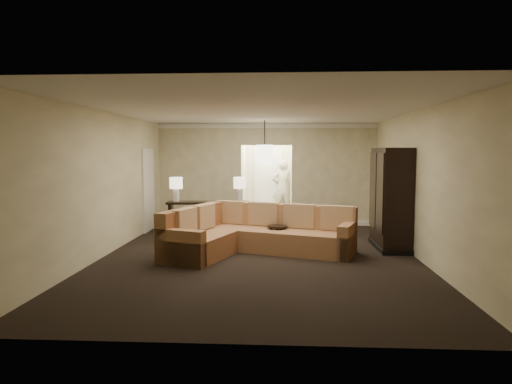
# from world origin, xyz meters

# --- Properties ---
(ground) EXTENTS (8.00, 8.00, 0.00)m
(ground) POSITION_xyz_m (0.00, 0.00, 0.00)
(ground) COLOR black
(ground) RESTS_ON ground
(wall_back) EXTENTS (6.00, 0.04, 2.80)m
(wall_back) POSITION_xyz_m (0.00, 4.00, 1.40)
(wall_back) COLOR beige
(wall_back) RESTS_ON ground
(wall_front) EXTENTS (6.00, 0.04, 2.80)m
(wall_front) POSITION_xyz_m (0.00, -4.00, 1.40)
(wall_front) COLOR beige
(wall_front) RESTS_ON ground
(wall_left) EXTENTS (0.04, 8.00, 2.80)m
(wall_left) POSITION_xyz_m (-3.00, 0.00, 1.40)
(wall_left) COLOR beige
(wall_left) RESTS_ON ground
(wall_right) EXTENTS (0.04, 8.00, 2.80)m
(wall_right) POSITION_xyz_m (3.00, 0.00, 1.40)
(wall_right) COLOR beige
(wall_right) RESTS_ON ground
(ceiling) EXTENTS (6.00, 8.00, 0.02)m
(ceiling) POSITION_xyz_m (0.00, 0.00, 2.80)
(ceiling) COLOR silver
(ceiling) RESTS_ON wall_back
(crown_molding) EXTENTS (6.00, 0.10, 0.12)m
(crown_molding) POSITION_xyz_m (0.00, 3.95, 2.73)
(crown_molding) COLOR white
(crown_molding) RESTS_ON wall_back
(baseboard) EXTENTS (6.00, 0.10, 0.12)m
(baseboard) POSITION_xyz_m (0.00, 3.95, 0.06)
(baseboard) COLOR white
(baseboard) RESTS_ON ground
(side_door) EXTENTS (0.05, 0.90, 2.10)m
(side_door) POSITION_xyz_m (-2.97, 2.80, 1.05)
(side_door) COLOR white
(side_door) RESTS_ON ground
(foyer) EXTENTS (1.44, 2.02, 2.80)m
(foyer) POSITION_xyz_m (0.00, 5.34, 1.30)
(foyer) COLOR white
(foyer) RESTS_ON ground
(sectional_sofa) EXTENTS (3.79, 2.70, 0.95)m
(sectional_sofa) POSITION_xyz_m (-0.17, 0.40, 0.38)
(sectional_sofa) COLOR brown
(sectional_sofa) RESTS_ON ground
(coffee_table) EXTENTS (1.21, 1.21, 0.45)m
(coffee_table) POSITION_xyz_m (-1.04, 0.90, 0.22)
(coffee_table) COLOR white
(coffee_table) RESTS_ON ground
(console_table) EXTENTS (2.08, 0.64, 0.79)m
(console_table) POSITION_xyz_m (-1.40, 2.58, 0.47)
(console_table) COLOR black
(console_table) RESTS_ON ground
(armoire) EXTENTS (0.62, 1.46, 2.10)m
(armoire) POSITION_xyz_m (2.69, 0.98, 1.01)
(armoire) COLOR black
(armoire) RESTS_ON ground
(drink_table) EXTENTS (0.41, 0.41, 0.51)m
(drink_table) POSITION_xyz_m (0.34, 0.66, 0.37)
(drink_table) COLOR black
(drink_table) RESTS_ON ground
(table_lamp_left) EXTENTS (0.32, 0.32, 0.60)m
(table_lamp_left) POSITION_xyz_m (-2.19, 2.51, 1.19)
(table_lamp_left) COLOR silver
(table_lamp_left) RESTS_ON console_table
(table_lamp_right) EXTENTS (0.32, 0.32, 0.60)m
(table_lamp_right) POSITION_xyz_m (-0.61, 2.65, 1.19)
(table_lamp_right) COLOR silver
(table_lamp_right) RESTS_ON console_table
(pendant_light) EXTENTS (0.38, 0.38, 1.09)m
(pendant_light) POSITION_xyz_m (0.00, 2.70, 1.95)
(pendant_light) COLOR black
(pendant_light) RESTS_ON ceiling
(person) EXTENTS (0.74, 0.51, 1.97)m
(person) POSITION_xyz_m (0.45, 5.60, 0.99)
(person) COLOR beige
(person) RESTS_ON ground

